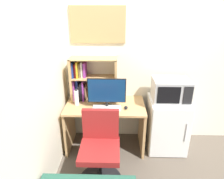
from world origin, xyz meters
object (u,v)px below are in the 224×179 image
object	(u,v)px
keyboard	(107,108)
wall_corkboard	(98,25)
computer_mouse	(126,108)
hutch_bookshelf	(87,79)
water_bottle	(77,98)
microwave	(171,90)
desk_chair	(100,153)
monitor	(107,92)
mini_fridge	(167,124)

from	to	relation	value
keyboard	wall_corkboard	bearing A→B (deg)	107.95
computer_mouse	wall_corkboard	bearing A→B (deg)	132.99
hutch_bookshelf	water_bottle	xyz separation A→B (m)	(-0.13, -0.22, -0.21)
keyboard	microwave	size ratio (longest dim) A/B	0.79
wall_corkboard	hutch_bookshelf	bearing A→B (deg)	-144.94
microwave	desk_chair	size ratio (longest dim) A/B	0.55
water_bottle	wall_corkboard	xyz separation A→B (m)	(0.30, 0.34, 0.97)
hutch_bookshelf	monitor	world-z (taller)	hutch_bookshelf
monitor	keyboard	xyz separation A→B (m)	(0.00, -0.04, -0.22)
desk_chair	wall_corkboard	world-z (taller)	wall_corkboard
computer_mouse	water_bottle	xyz separation A→B (m)	(-0.71, 0.10, 0.10)
monitor	microwave	bearing A→B (deg)	5.92
hutch_bookshelf	mini_fridge	xyz separation A→B (m)	(1.20, -0.19, -0.65)
mini_fridge	microwave	xyz separation A→B (m)	(0.00, 0.00, 0.56)
wall_corkboard	desk_chair	bearing A→B (deg)	-85.01
monitor	wall_corkboard	xyz separation A→B (m)	(-0.14, 0.40, 0.85)
keyboard	water_bottle	world-z (taller)	water_bottle
computer_mouse	water_bottle	bearing A→B (deg)	171.75
computer_mouse	wall_corkboard	size ratio (longest dim) A/B	0.10
microwave	water_bottle	bearing A→B (deg)	-178.57
water_bottle	keyboard	bearing A→B (deg)	-12.87
keyboard	computer_mouse	bearing A→B (deg)	-0.44
mini_fridge	microwave	distance (m)	0.56
hutch_bookshelf	microwave	distance (m)	1.22
hutch_bookshelf	computer_mouse	distance (m)	0.73
hutch_bookshelf	computer_mouse	bearing A→B (deg)	-28.99
monitor	water_bottle	world-z (taller)	monitor
hutch_bookshelf	microwave	world-z (taller)	hutch_bookshelf
monitor	computer_mouse	xyz separation A→B (m)	(0.27, -0.04, -0.21)
hutch_bookshelf	desk_chair	xyz separation A→B (m)	(0.25, -0.86, -0.65)
mini_fridge	desk_chair	world-z (taller)	desk_chair
microwave	wall_corkboard	distance (m)	1.37
mini_fridge	water_bottle	bearing A→B (deg)	-178.70
mini_fridge	microwave	world-z (taller)	microwave
keyboard	hutch_bookshelf	bearing A→B (deg)	134.28
mini_fridge	keyboard	bearing A→B (deg)	-171.68
hutch_bookshelf	keyboard	distance (m)	0.55
hutch_bookshelf	mini_fridge	distance (m)	1.38
monitor	desk_chair	size ratio (longest dim) A/B	0.58
keyboard	wall_corkboard	distance (m)	1.17
hutch_bookshelf	microwave	bearing A→B (deg)	-8.71
hutch_bookshelf	keyboard	size ratio (longest dim) A/B	1.71
hutch_bookshelf	water_bottle	bearing A→B (deg)	-120.75
hutch_bookshelf	desk_chair	distance (m)	1.11
hutch_bookshelf	monitor	xyz separation A→B (m)	(0.31, -0.28, -0.10)
computer_mouse	monitor	bearing A→B (deg)	171.03
keyboard	computer_mouse	distance (m)	0.27
hutch_bookshelf	desk_chair	bearing A→B (deg)	-73.51
monitor	keyboard	distance (m)	0.22
mini_fridge	microwave	bearing A→B (deg)	89.79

